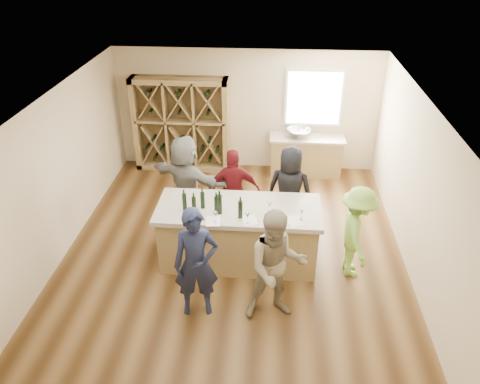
# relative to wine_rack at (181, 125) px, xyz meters

# --- Properties ---
(floor) EXTENTS (6.00, 7.00, 0.10)m
(floor) POSITION_rel_wine_rack_xyz_m (1.50, -3.27, -1.15)
(floor) COLOR #563A1B
(floor) RESTS_ON ground
(ceiling) EXTENTS (6.00, 7.00, 0.10)m
(ceiling) POSITION_rel_wine_rack_xyz_m (1.50, -3.27, 1.75)
(ceiling) COLOR white
(ceiling) RESTS_ON ground
(wall_back) EXTENTS (6.00, 0.10, 2.80)m
(wall_back) POSITION_rel_wine_rack_xyz_m (1.50, 0.28, 0.30)
(wall_back) COLOR beige
(wall_back) RESTS_ON ground
(wall_front) EXTENTS (6.00, 0.10, 2.80)m
(wall_front) POSITION_rel_wine_rack_xyz_m (1.50, -6.82, 0.30)
(wall_front) COLOR beige
(wall_front) RESTS_ON ground
(wall_left) EXTENTS (0.10, 7.00, 2.80)m
(wall_left) POSITION_rel_wine_rack_xyz_m (-1.55, -3.27, 0.30)
(wall_left) COLOR beige
(wall_left) RESTS_ON ground
(wall_right) EXTENTS (0.10, 7.00, 2.80)m
(wall_right) POSITION_rel_wine_rack_xyz_m (4.55, -3.27, 0.30)
(wall_right) COLOR beige
(wall_right) RESTS_ON ground
(window_frame) EXTENTS (1.30, 0.06, 1.30)m
(window_frame) POSITION_rel_wine_rack_xyz_m (3.00, 0.20, 0.65)
(window_frame) COLOR white
(window_frame) RESTS_ON wall_back
(window_pane) EXTENTS (1.18, 0.01, 1.18)m
(window_pane) POSITION_rel_wine_rack_xyz_m (3.00, 0.17, 0.65)
(window_pane) COLOR white
(window_pane) RESTS_ON wall_back
(wine_rack) EXTENTS (2.20, 0.45, 2.20)m
(wine_rack) POSITION_rel_wine_rack_xyz_m (0.00, 0.00, 0.00)
(wine_rack) COLOR olive
(wine_rack) RESTS_ON floor
(back_counter_base) EXTENTS (1.60, 0.58, 0.86)m
(back_counter_base) POSITION_rel_wine_rack_xyz_m (2.90, -0.07, -0.67)
(back_counter_base) COLOR olive
(back_counter_base) RESTS_ON floor
(back_counter_top) EXTENTS (1.70, 0.62, 0.06)m
(back_counter_top) POSITION_rel_wine_rack_xyz_m (2.90, -0.07, -0.21)
(back_counter_top) COLOR #A99C8B
(back_counter_top) RESTS_ON back_counter_base
(sink) EXTENTS (0.54, 0.54, 0.19)m
(sink) POSITION_rel_wine_rack_xyz_m (2.70, -0.07, -0.09)
(sink) COLOR silver
(sink) RESTS_ON back_counter_top
(faucet) EXTENTS (0.02, 0.02, 0.30)m
(faucet) POSITION_rel_wine_rack_xyz_m (2.70, 0.11, -0.03)
(faucet) COLOR silver
(faucet) RESTS_ON back_counter_top
(tasting_counter_base) EXTENTS (2.60, 1.00, 1.00)m
(tasting_counter_base) POSITION_rel_wine_rack_xyz_m (1.61, -3.46, -0.60)
(tasting_counter_base) COLOR olive
(tasting_counter_base) RESTS_ON floor
(tasting_counter_top) EXTENTS (2.72, 1.12, 0.08)m
(tasting_counter_top) POSITION_rel_wine_rack_xyz_m (1.61, -3.46, -0.06)
(tasting_counter_top) COLOR #A99C8B
(tasting_counter_top) RESTS_ON tasting_counter_base
(wine_bottle_a) EXTENTS (0.08, 0.08, 0.29)m
(wine_bottle_a) POSITION_rel_wine_rack_xyz_m (0.74, -3.58, 0.12)
(wine_bottle_a) COLOR black
(wine_bottle_a) RESTS_ON tasting_counter_top
(wine_bottle_b) EXTENTS (0.09, 0.09, 0.28)m
(wine_bottle_b) POSITION_rel_wine_rack_xyz_m (0.91, -3.66, 0.12)
(wine_bottle_b) COLOR black
(wine_bottle_b) RESTS_ON tasting_counter_top
(wine_bottle_c) EXTENTS (0.09, 0.09, 0.29)m
(wine_bottle_c) POSITION_rel_wine_rack_xyz_m (1.02, -3.51, 0.12)
(wine_bottle_c) COLOR black
(wine_bottle_c) RESTS_ON tasting_counter_top
(wine_bottle_d) EXTENTS (0.08, 0.08, 0.29)m
(wine_bottle_d) POSITION_rel_wine_rack_xyz_m (1.26, -3.63, 0.12)
(wine_bottle_d) COLOR black
(wine_bottle_d) RESTS_ON tasting_counter_top
(wine_bottle_e) EXTENTS (0.11, 0.11, 0.33)m
(wine_bottle_e) POSITION_rel_wine_rack_xyz_m (1.32, -3.65, 0.15)
(wine_bottle_e) COLOR black
(wine_bottle_e) RESTS_ON tasting_counter_top
(wine_glass_a) EXTENTS (0.08, 0.08, 0.19)m
(wine_glass_a) POSITION_rel_wine_rack_xyz_m (1.28, -3.92, 0.08)
(wine_glass_a) COLOR white
(wine_glass_a) RESTS_ON tasting_counter_top
(wine_glass_b) EXTENTS (0.09, 0.09, 0.18)m
(wine_glass_b) POSITION_rel_wine_rack_xyz_m (1.78, -3.91, 0.07)
(wine_glass_b) COLOR white
(wine_glass_b) RESTS_ON tasting_counter_top
(wine_glass_c) EXTENTS (0.08, 0.08, 0.17)m
(wine_glass_c) POSITION_rel_wine_rack_xyz_m (2.31, -3.88, 0.06)
(wine_glass_c) COLOR white
(wine_glass_c) RESTS_ON tasting_counter_top
(wine_glass_d) EXTENTS (0.09, 0.09, 0.20)m
(wine_glass_d) POSITION_rel_wine_rack_xyz_m (2.11, -3.56, 0.08)
(wine_glass_d) COLOR white
(wine_glass_d) RESTS_ON tasting_counter_top
(wine_glass_e) EXTENTS (0.07, 0.07, 0.17)m
(wine_glass_e) POSITION_rel_wine_rack_xyz_m (2.62, -3.75, 0.07)
(wine_glass_e) COLOR white
(wine_glass_e) RESTS_ON tasting_counter_top
(tasting_menu_a) EXTENTS (0.25, 0.32, 0.00)m
(tasting_menu_a) POSITION_rel_wine_rack_xyz_m (1.24, -3.89, -0.02)
(tasting_menu_a) COLOR white
(tasting_menu_a) RESTS_ON tasting_counter_top
(tasting_menu_b) EXTENTS (0.28, 0.34, 0.00)m
(tasting_menu_b) POSITION_rel_wine_rack_xyz_m (1.81, -3.82, -0.02)
(tasting_menu_b) COLOR white
(tasting_menu_b) RESTS_ON tasting_counter_top
(tasting_menu_c) EXTENTS (0.33, 0.37, 0.00)m
(tasting_menu_c) POSITION_rel_wine_rack_xyz_m (2.52, -3.79, -0.02)
(tasting_menu_c) COLOR white
(tasting_menu_c) RESTS_ON tasting_counter_top
(person_near_left) EXTENTS (0.73, 0.59, 1.79)m
(person_near_left) POSITION_rel_wine_rack_xyz_m (1.09, -4.73, -0.21)
(person_near_left) COLOR #191E38
(person_near_left) RESTS_ON floor
(person_near_right) EXTENTS (0.95, 0.64, 1.80)m
(person_near_right) POSITION_rel_wine_rack_xyz_m (2.25, -4.72, -0.20)
(person_near_right) COLOR gray
(person_near_right) RESTS_ON floor
(person_server) EXTENTS (0.54, 1.06, 1.61)m
(person_server) POSITION_rel_wine_rack_xyz_m (3.54, -3.63, -0.29)
(person_server) COLOR #8CC64C
(person_server) RESTS_ON floor
(person_far_mid) EXTENTS (1.03, 0.62, 1.65)m
(person_far_mid) POSITION_rel_wine_rack_xyz_m (1.44, -2.47, -0.27)
(person_far_mid) COLOR #590F14
(person_far_mid) RESTS_ON floor
(person_far_right) EXTENTS (0.95, 0.73, 1.74)m
(person_far_right) POSITION_rel_wine_rack_xyz_m (2.47, -2.45, -0.23)
(person_far_right) COLOR black
(person_far_right) RESTS_ON floor
(person_far_left) EXTENTS (1.80, 1.27, 1.83)m
(person_far_left) POSITION_rel_wine_rack_xyz_m (0.52, -2.36, -0.18)
(person_far_left) COLOR slate
(person_far_left) RESTS_ON floor
(wine_bottle_f) EXTENTS (0.07, 0.07, 0.30)m
(wine_bottle_f) POSITION_rel_wine_rack_xyz_m (1.66, -3.76, 0.13)
(wine_bottle_f) COLOR black
(wine_bottle_f) RESTS_ON tasting_counter_top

